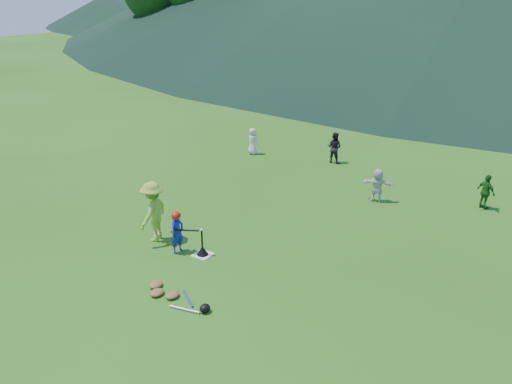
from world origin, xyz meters
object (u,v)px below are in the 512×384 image
fielder_b (334,147)px  fielder_c (486,192)px  fielder_a (253,141)px  fielder_d (377,185)px  home_plate (203,255)px  batting_tee (203,251)px  adult_coach (153,212)px  batter_child (177,233)px  equipment_pile (172,295)px

fielder_b → fielder_c: 5.96m
fielder_a → fielder_b: (3.24, 0.87, 0.07)m
fielder_d → fielder_c: bearing=-170.7°
fielder_b → home_plate: bearing=91.1°
fielder_d → batting_tee: fielder_d is taller
adult_coach → fielder_d: (4.09, 5.86, -0.29)m
fielder_b → fielder_c: bearing=165.0°
batter_child → adult_coach: size_ratio=0.67×
fielder_c → batting_tee: (-5.46, -7.10, -0.43)m
adult_coach → fielder_d: bearing=131.3°
fielder_a → fielder_b: size_ratio=0.89×
fielder_c → equipment_pile: size_ratio=0.62×
adult_coach → fielder_c: adult_coach is taller
home_plate → batter_child: bearing=-160.9°
fielder_a → adult_coach: bearing=115.8°
equipment_pile → batting_tee: bearing=108.7°
home_plate → batter_child: (-0.63, -0.22, 0.56)m
fielder_d → batting_tee: (-2.46, -5.81, -0.42)m
fielder_b → batting_tee: (0.33, -8.53, -0.48)m
home_plate → batting_tee: (0.00, 0.00, 0.12)m
home_plate → fielder_a: bearing=115.0°
fielder_d → home_plate: bearing=53.1°
equipment_pile → fielder_a: bearing=113.8°
batting_tee → batter_child: bearing=-160.9°
batting_tee → equipment_pile: 1.96m
fielder_d → equipment_pile: (-1.83, -7.67, -0.49)m
adult_coach → equipment_pile: size_ratio=0.93×
fielder_b → fielder_d: bearing=134.6°
fielder_a → fielder_d: (6.03, -1.85, 0.01)m
batting_tee → fielder_a: bearing=115.0°
home_plate → fielder_c: bearing=52.4°
home_plate → batting_tee: size_ratio=0.66×
adult_coach → batter_child: bearing=66.1°
home_plate → batter_child: batter_child is taller
batting_tee → equipment_pile: bearing=-71.3°
fielder_b → adult_coach: bearing=80.2°
fielder_a → batting_tee: bearing=126.7°
home_plate → fielder_a: size_ratio=0.41×
batter_child → fielder_d: (3.10, 6.03, -0.01)m
fielder_b → equipment_pile: (0.95, -10.38, -0.54)m
batter_child → fielder_b: size_ratio=0.93×
batter_child → fielder_c: 9.53m
equipment_pile → batter_child: bearing=127.6°
fielder_d → equipment_pile: 7.90m
fielder_c → equipment_pile: fielder_c is taller
home_plate → adult_coach: size_ratio=0.27×
batter_child → fielder_c: size_ratio=1.02×
fielder_d → equipment_pile: size_ratio=0.62×
batting_tee → home_plate: bearing=0.0°
batter_child → fielder_b: bearing=-1.0°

